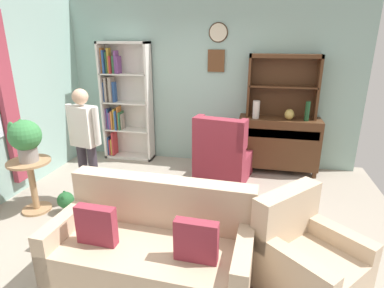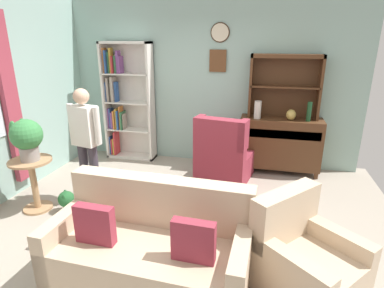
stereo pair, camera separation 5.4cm
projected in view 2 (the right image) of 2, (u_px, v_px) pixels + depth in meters
ground_plane at (181, 221)px, 3.90m from camera, size 5.40×4.60×0.02m
wall_back at (212, 84)px, 5.41m from camera, size 5.00×0.09×2.80m
area_rug at (191, 237)px, 3.58m from camera, size 2.22×2.16×0.01m
bookshelf at (125, 102)px, 5.69m from camera, size 0.90×0.30×2.10m
sideboard at (280, 143)px, 5.19m from camera, size 1.30×0.45×0.92m
sideboard_hutch at (285, 78)px, 4.95m from camera, size 1.10×0.26×1.00m
vase_tall at (258, 110)px, 5.02m from camera, size 0.11×0.11×0.29m
vase_round at (291, 115)px, 4.94m from camera, size 0.15×0.15×0.17m
bottle_wine at (309, 112)px, 4.84m from camera, size 0.07×0.07×0.31m
couch_floral at (151, 248)px, 2.90m from camera, size 1.83×0.92×0.90m
armchair_floral at (305, 262)px, 2.75m from camera, size 1.08×1.08×0.88m
wingback_chair at (223, 157)px, 4.90m from camera, size 0.92×0.93×1.05m
plant_stand at (33, 179)px, 4.03m from camera, size 0.52×0.52×0.70m
potted_plant_large at (26, 137)px, 3.84m from camera, size 0.38×0.38×0.53m
potted_plant_small at (66, 200)px, 4.05m from camera, size 0.21×0.21×0.29m
person_reading at (86, 138)px, 4.11m from camera, size 0.52×0.27×1.56m
coffee_table at (178, 203)px, 3.61m from camera, size 0.80×0.50×0.42m
book_stack at (188, 199)px, 3.51m from camera, size 0.18×0.11×0.05m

